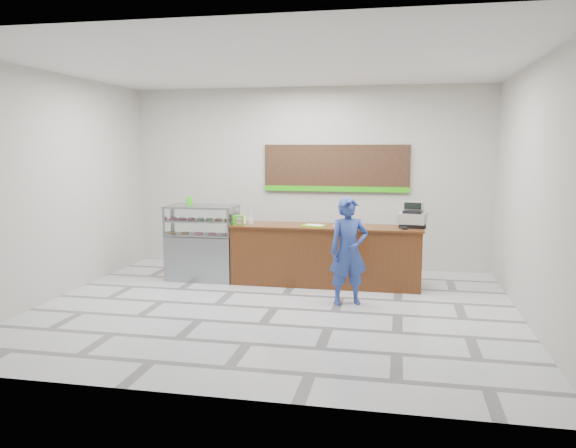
% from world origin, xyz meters
% --- Properties ---
extents(floor, '(7.00, 7.00, 0.00)m').
position_xyz_m(floor, '(0.00, 0.00, 0.00)').
color(floor, silver).
rests_on(floor, ground).
extents(back_wall, '(7.00, 0.00, 7.00)m').
position_xyz_m(back_wall, '(0.00, 3.00, 1.75)').
color(back_wall, '#BAB5AB').
rests_on(back_wall, floor).
extents(ceiling, '(7.00, 7.00, 0.00)m').
position_xyz_m(ceiling, '(0.00, 0.00, 3.50)').
color(ceiling, silver).
rests_on(ceiling, back_wall).
extents(sales_counter, '(3.26, 0.76, 1.03)m').
position_xyz_m(sales_counter, '(0.55, 1.55, 0.52)').
color(sales_counter, '#592D15').
rests_on(sales_counter, floor).
extents(display_case, '(1.22, 0.72, 1.33)m').
position_xyz_m(display_case, '(-1.67, 1.55, 0.68)').
color(display_case, gray).
rests_on(display_case, floor).
extents(menu_board, '(2.80, 0.06, 0.90)m').
position_xyz_m(menu_board, '(0.55, 2.96, 1.93)').
color(menu_board, black).
rests_on(menu_board, back_wall).
extents(cash_register, '(0.51, 0.52, 0.41)m').
position_xyz_m(cash_register, '(1.99, 1.69, 1.19)').
color(cash_register, black).
rests_on(cash_register, sales_counter).
extents(card_terminal, '(0.13, 0.19, 0.04)m').
position_xyz_m(card_terminal, '(1.84, 1.40, 1.05)').
color(card_terminal, black).
rests_on(card_terminal, sales_counter).
extents(serving_tray, '(0.42, 0.36, 0.02)m').
position_xyz_m(serving_tray, '(0.36, 1.45, 1.04)').
color(serving_tray, '#73D510').
rests_on(serving_tray, sales_counter).
extents(napkin_box, '(0.18, 0.18, 0.12)m').
position_xyz_m(napkin_box, '(-0.95, 1.51, 1.09)').
color(napkin_box, white).
rests_on(napkin_box, sales_counter).
extents(straw_cup, '(0.07, 0.07, 0.11)m').
position_xyz_m(straw_cup, '(-0.76, 1.54, 1.08)').
color(straw_cup, silver).
rests_on(straw_cup, sales_counter).
extents(promo_box, '(0.21, 0.17, 0.16)m').
position_xyz_m(promo_box, '(-0.95, 1.37, 1.11)').
color(promo_box, '#2EC00F').
rests_on(promo_box, sales_counter).
extents(donut_decal, '(0.15, 0.15, 0.00)m').
position_xyz_m(donut_decal, '(0.74, 1.54, 1.03)').
color(donut_decal, '#E45D9C').
rests_on(donut_decal, sales_counter).
extents(green_cup_left, '(0.09, 0.09, 0.13)m').
position_xyz_m(green_cup_left, '(-1.99, 1.82, 1.40)').
color(green_cup_left, '#2EC00F').
rests_on(green_cup_left, display_case).
extents(green_cup_right, '(0.08, 0.08, 0.13)m').
position_xyz_m(green_cup_right, '(-1.95, 1.65, 1.39)').
color(green_cup_right, '#2EC00F').
rests_on(green_cup_right, display_case).
extents(customer, '(0.69, 0.57, 1.62)m').
position_xyz_m(customer, '(1.04, 0.45, 0.81)').
color(customer, navy).
rests_on(customer, floor).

